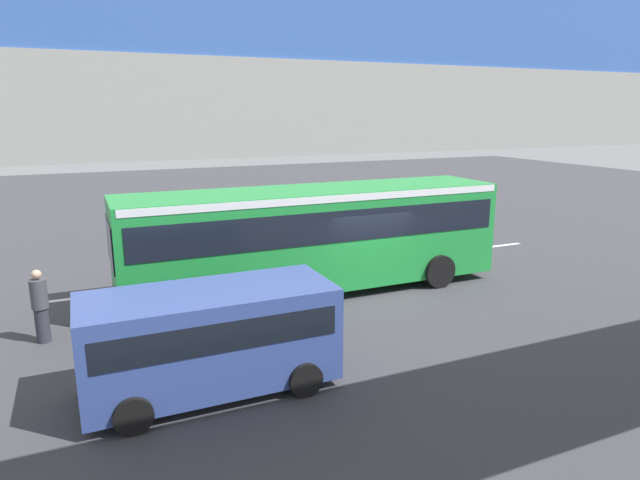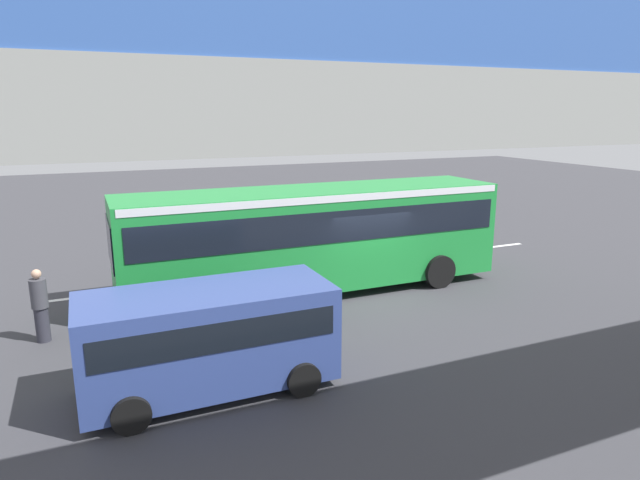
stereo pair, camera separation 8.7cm
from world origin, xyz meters
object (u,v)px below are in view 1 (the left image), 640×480
object	(u,v)px
parked_van	(210,333)
traffic_sign	(209,222)
pedestrian	(40,307)
city_bus	(314,231)

from	to	relation	value
parked_van	traffic_sign	bearing A→B (deg)	-102.86
pedestrian	traffic_sign	xyz separation A→B (m)	(-4.86, -3.50, 1.00)
traffic_sign	city_bus	bearing A→B (deg)	134.96
traffic_sign	parked_van	bearing A→B (deg)	77.14
city_bus	parked_van	xyz separation A→B (m)	(4.29, 4.82, -0.70)
parked_van	pedestrian	size ratio (longest dim) A/B	2.68
city_bus	traffic_sign	size ratio (longest dim) A/B	4.12
pedestrian	parked_van	bearing A→B (deg)	128.97
parked_van	traffic_sign	xyz separation A→B (m)	(-1.69, -7.42, 0.71)
city_bus	parked_van	size ratio (longest dim) A/B	2.40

